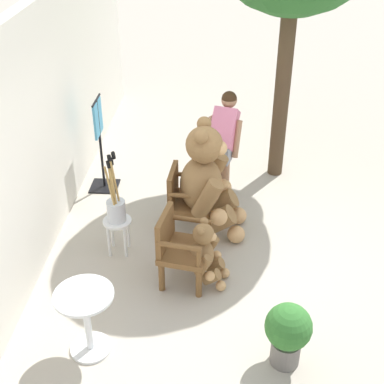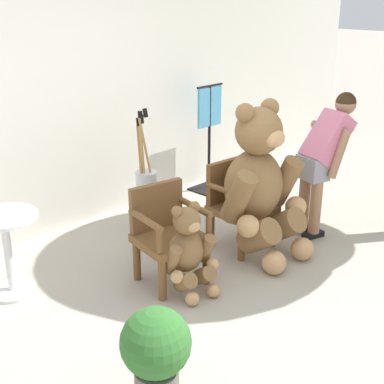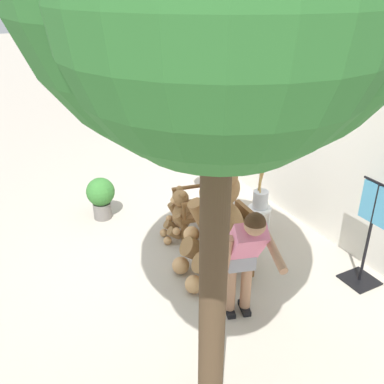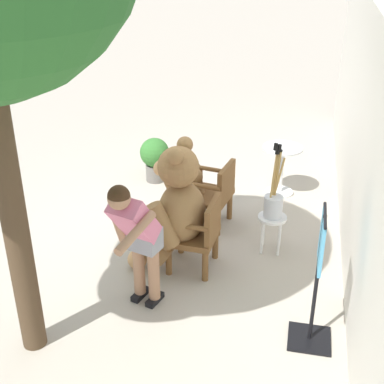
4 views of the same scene
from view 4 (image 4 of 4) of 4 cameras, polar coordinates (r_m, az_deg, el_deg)
The scene contains 12 objects.
ground_plane at distance 6.74m, azimuth -4.39°, elevation -4.82°, with size 60.00×60.00×0.00m, color #B2A899.
back_wall at distance 5.92m, azimuth 18.07°, elevation 4.38°, with size 10.00×0.16×2.80m, color silver.
wooden_chair_left at distance 6.78m, azimuth 2.30°, elevation -0.07°, with size 0.64×0.61×0.86m.
wooden_chair_right at distance 5.94m, azimuth 0.63°, elevation -4.26°, with size 0.59×0.56×0.86m.
teddy_bear_large at distance 5.86m, azimuth -1.84°, elevation -1.63°, with size 0.90×0.88×1.51m.
teddy_bear_small at distance 6.88m, azimuth -0.01°, elevation -0.31°, with size 0.49×0.49×0.80m.
person_visitor at distance 5.13m, azimuth -5.97°, elevation -4.29°, with size 0.88×0.49×1.48m.
white_stool at distance 6.37m, azimuth 8.51°, elevation -3.41°, with size 0.34×0.34×0.46m.
brush_bucket at distance 6.23m, azimuth 8.70°, elevation -1.02°, with size 0.22×0.22×0.91m.
round_side_table at distance 7.71m, azimuth 9.51°, elevation 2.88°, with size 0.56×0.56×0.72m.
potted_plant at distance 8.03m, azimuth -4.00°, elevation 3.81°, with size 0.44×0.44×0.68m.
clothing_display_stand at distance 4.92m, azimuth 13.21°, elevation -8.84°, with size 0.44×0.40×1.36m.
Camera 4 is at (5.48, 1.71, 3.53)m, focal length 50.00 mm.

